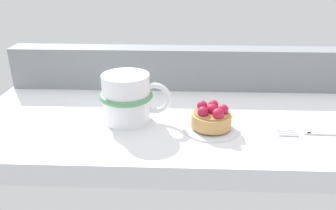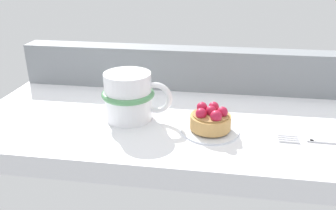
{
  "view_description": "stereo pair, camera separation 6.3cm",
  "coord_description": "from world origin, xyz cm",
  "px_view_note": "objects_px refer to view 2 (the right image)",
  "views": [
    {
      "loc": [
        -0.78,
        -62.41,
        28.94
      ],
      "look_at": [
        -3.25,
        -4.46,
        4.01
      ],
      "focal_mm": 36.95,
      "sensor_mm": 36.0,
      "label": 1
    },
    {
      "loc": [
        5.49,
        -61.8,
        28.94
      ],
      "look_at": [
        -3.25,
        -4.46,
        4.01
      ],
      "focal_mm": 36.95,
      "sensor_mm": 36.0,
      "label": 2
    }
  ],
  "objects_px": {
    "dessert_plate": "(210,130)",
    "raspberry_tart": "(211,119)",
    "dessert_fork": "(328,141)",
    "coffee_mug": "(129,96)"
  },
  "relations": [
    {
      "from": "dessert_plate",
      "to": "dessert_fork",
      "type": "bearing_deg",
      "value": -3.53
    },
    {
      "from": "dessert_plate",
      "to": "coffee_mug",
      "type": "relative_size",
      "value": 0.77
    },
    {
      "from": "raspberry_tart",
      "to": "coffee_mug",
      "type": "distance_m",
      "value": 0.16
    },
    {
      "from": "dessert_plate",
      "to": "raspberry_tart",
      "type": "relative_size",
      "value": 1.42
    },
    {
      "from": "dessert_plate",
      "to": "raspberry_tart",
      "type": "xyz_separation_m",
      "value": [
        0.0,
        -0.0,
        0.02
      ]
    },
    {
      "from": "raspberry_tart",
      "to": "coffee_mug",
      "type": "bearing_deg",
      "value": 168.42
    },
    {
      "from": "dessert_plate",
      "to": "raspberry_tart",
      "type": "height_order",
      "value": "raspberry_tart"
    },
    {
      "from": "coffee_mug",
      "to": "dessert_fork",
      "type": "xyz_separation_m",
      "value": [
        0.35,
        -0.04,
        -0.04
      ]
    },
    {
      "from": "coffee_mug",
      "to": "raspberry_tart",
      "type": "bearing_deg",
      "value": -11.58
    },
    {
      "from": "raspberry_tart",
      "to": "dessert_fork",
      "type": "height_order",
      "value": "raspberry_tart"
    }
  ]
}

